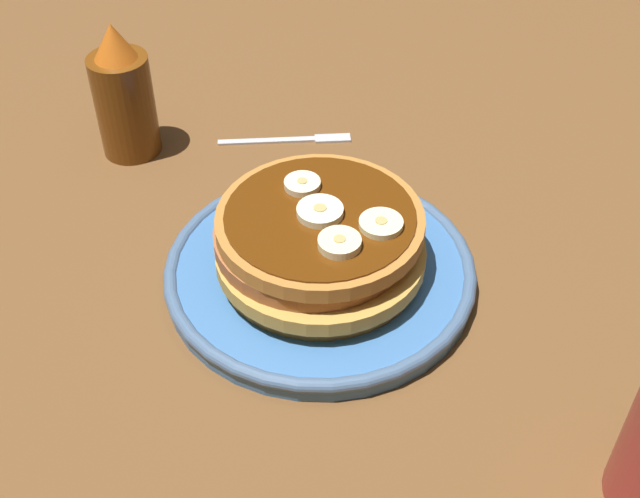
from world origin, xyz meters
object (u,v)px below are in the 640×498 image
Objects in this scene: banana_slice_2 at (340,243)px; banana_slice_3 at (302,185)px; pancake_stack at (319,241)px; fork at (293,139)px; banana_slice_0 at (319,211)px; banana_slice_1 at (381,224)px; plate at (320,271)px; syrup_bottle at (124,97)px.

banana_slice_3 is (-7.07, -2.27, -0.06)cm from banana_slice_2.
fork is at bearing -176.38° from pancake_stack.
fork is at bearing -176.42° from banana_slice_0.
banana_slice_0 is 20.70cm from fork.
banana_slice_3 reaches higher than fork.
banana_slice_2 is at bearing 5.97° from fork.
banana_slice_1 reaches higher than fork.
banana_slice_1 is (1.66, 4.41, 2.85)cm from pancake_stack.
pancake_stack is 5.93× the size of banana_slice_3.
plate is 7.54× the size of banana_slice_1.
banana_slice_1 is (1.74, 4.43, -0.05)cm from banana_slice_0.
banana_slice_3 is 0.22× the size of syrup_bottle.
syrup_bottle is at bearing -138.99° from plate.
banana_slice_0 and banana_slice_1 have the same top height.
pancake_stack is 1.30× the size of fork.
syrup_bottle is (-20.95, -21.13, -1.20)cm from banana_slice_1.
plate is 7.01× the size of banana_slice_0.
plate is 7.85× the size of banana_slice_2.
fork is (-21.24, -5.65, -6.80)cm from banana_slice_1.
banana_slice_3 is 22.29cm from syrup_bottle.
banana_slice_3 reaches higher than plate.
fork is at bearing -176.24° from plate.
banana_slice_1 reaches higher than pancake_stack.
banana_slice_0 is at bearing -137.11° from plate.
banana_slice_2 is at bearing -58.66° from banana_slice_1.
pancake_stack is 1.29× the size of syrup_bottle.
banana_slice_1 is (1.67, 4.36, 6.02)cm from plate.
syrup_bottle is (0.30, -15.48, 5.60)cm from fork.
plate is 8.64× the size of banana_slice_3.
fork is (-16.14, -0.15, -6.82)cm from banana_slice_3.
pancake_stack is 4.61cm from banana_slice_3.
pancake_stack is 4.81cm from banana_slice_2.
syrup_bottle is (-15.84, -15.63, -1.22)cm from banana_slice_3.
banana_slice_2 is 24.33cm from fork.
pancake_stack reaches higher than fork.
pancake_stack is at bearing 17.52° from banana_slice_3.
fork is (-19.58, -1.24, -3.95)cm from pancake_stack.
banana_slice_0 is at bearing 3.58° from fork.
banana_slice_0 is 3.53cm from banana_slice_3.
fork is at bearing -174.03° from banana_slice_2.
pancake_stack is 20.02cm from fork.
banana_slice_0 is at bearing 41.00° from syrup_bottle.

